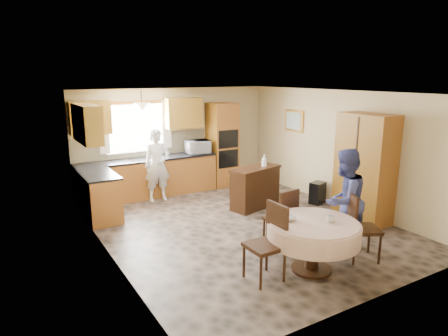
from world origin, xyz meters
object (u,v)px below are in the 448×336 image
at_px(oven_tower, 222,145).
at_px(person_sink, 157,165).
at_px(chair_left, 270,238).
at_px(chair_back, 284,215).
at_px(person_dining, 344,201).
at_px(dining_table, 313,232).
at_px(chair_right, 358,223).
at_px(sideboard, 255,189).
at_px(cupboard, 365,168).

distance_m(oven_tower, person_sink, 1.97).
distance_m(chair_left, chair_back, 1.10).
bearing_deg(person_sink, person_dining, -64.91).
xyz_separation_m(dining_table, chair_left, (-0.68, 0.14, 0.01)).
height_order(chair_left, chair_right, chair_left).
xyz_separation_m(sideboard, chair_left, (-1.60, -2.63, 0.18)).
bearing_deg(person_dining, chair_right, 73.54).
height_order(chair_left, person_sink, person_sink).
height_order(cupboard, chair_left, cupboard).
relative_size(chair_back, person_sink, 0.61).
distance_m(oven_tower, sideboard, 2.06).
distance_m(chair_left, person_dining, 1.59).
distance_m(cupboard, chair_right, 1.91).
relative_size(person_sink, person_dining, 0.97).
bearing_deg(chair_back, sideboard, -116.70).
bearing_deg(chair_back, person_sink, -81.13).
distance_m(cupboard, chair_back, 2.22).
bearing_deg(chair_back, chair_left, 36.00).
bearing_deg(chair_left, sideboard, 148.06).
xyz_separation_m(cupboard, person_sink, (-2.99, 3.23, -0.23)).
relative_size(chair_left, chair_back, 1.08).
bearing_deg(chair_back, oven_tower, -110.48).
bearing_deg(oven_tower, dining_table, -104.79).
distance_m(sideboard, person_dining, 2.53).
xyz_separation_m(chair_back, person_sink, (-0.84, 3.45, 0.27)).
relative_size(cupboard, dining_table, 1.57).
xyz_separation_m(oven_tower, cupboard, (1.07, -3.62, -0.01)).
xyz_separation_m(chair_left, person_dining, (1.57, 0.13, 0.25)).
distance_m(dining_table, person_dining, 0.97).
height_order(dining_table, person_sink, person_sink).
xyz_separation_m(chair_back, chair_right, (0.70, -0.93, 0.03)).
bearing_deg(chair_right, person_dining, 21.41).
bearing_deg(chair_right, person_sink, 46.57).
height_order(chair_back, chair_right, chair_right).
distance_m(chair_left, chair_right, 1.55).
height_order(chair_back, person_sink, person_sink).
relative_size(oven_tower, chair_right, 2.00).
bearing_deg(sideboard, oven_tower, 66.90).
relative_size(oven_tower, person_sink, 1.29).
height_order(sideboard, chair_back, chair_back).
relative_size(cupboard, chair_back, 2.09).
height_order(oven_tower, chair_back, oven_tower).
bearing_deg(dining_table, sideboard, 71.48).
distance_m(oven_tower, chair_back, 4.03).
distance_m(chair_back, person_sink, 3.56).
xyz_separation_m(sideboard, person_dining, (-0.04, -2.49, 0.43)).
relative_size(cupboard, person_dining, 1.24).
distance_m(chair_right, person_dining, 0.43).
bearing_deg(person_dining, chair_left, -5.73).
bearing_deg(chair_left, chair_back, 130.18).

